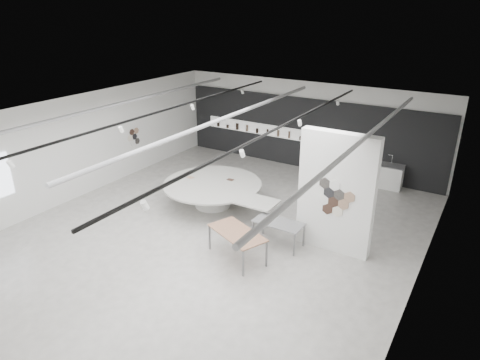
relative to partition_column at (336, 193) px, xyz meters
The scene contains 7 objects.
room 3.74m from the partition_column, 164.48° to the right, with size 12.02×14.02×3.82m.
back_wall_display 6.94m from the partition_column, 121.10° to the left, with size 11.80×0.27×3.10m.
partition_column is the anchor object (origin of this frame).
display_island 4.82m from the partition_column, behind, with size 4.51×3.53×0.90m.
sample_table_wood 3.05m from the partition_column, 137.96° to the right, with size 1.99×1.51×0.83m.
sample_table_stone 1.94m from the partition_column, 155.89° to the right, with size 1.50×0.77×0.76m.
kitchen_counter 5.70m from the partition_column, 90.13° to the left, with size 1.70×0.71×1.32m.
Camera 1 is at (6.98, -9.90, 6.80)m, focal length 32.00 mm.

